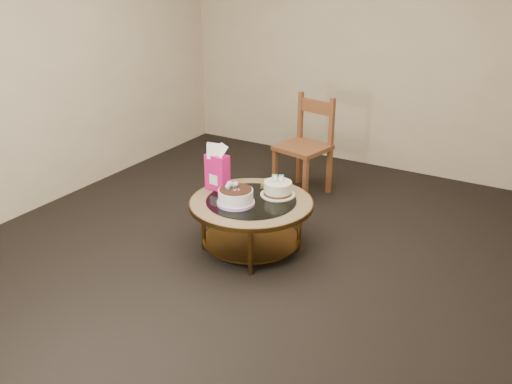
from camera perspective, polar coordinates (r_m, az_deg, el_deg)
The scene contains 8 objects.
ground at distance 4.85m, azimuth -0.47°, elevation -5.77°, with size 5.00×5.00×0.00m, color black.
room_walls at distance 4.32m, azimuth -0.53°, elevation 12.42°, with size 4.52×5.02×2.61m.
coffee_table at distance 4.68m, azimuth -0.48°, elevation -1.72°, with size 1.02×1.02×0.46m.
decorated_cake at distance 4.56m, azimuth -2.06°, elevation -0.52°, with size 0.31×0.31×0.18m.
cream_cake at distance 4.72m, azimuth 2.20°, elevation 0.32°, with size 0.29×0.29×0.18m.
gift_bag at distance 4.81m, azimuth -3.89°, elevation 2.48°, with size 0.21×0.16×0.40m.
pillar_candle at distance 4.90m, azimuth 1.08°, elevation 0.79°, with size 0.11×0.11×0.08m.
dining_chair at distance 5.82m, azimuth 4.98°, elevation 4.66°, with size 0.55×0.55×1.00m.
Camera 1 is at (2.20, -3.63, 2.35)m, focal length 40.00 mm.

